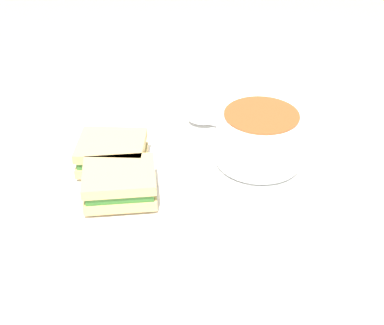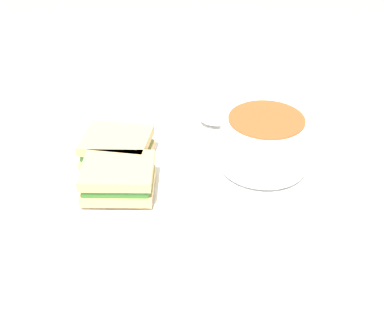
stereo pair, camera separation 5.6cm
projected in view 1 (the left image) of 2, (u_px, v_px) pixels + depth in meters
ground_plane at (192, 188)px, 0.58m from camera, size 2.40×2.40×0.00m
plate at (192, 181)px, 0.58m from camera, size 0.36×0.36×0.02m
soup_bowl at (261, 137)px, 0.58m from camera, size 0.10×0.10×0.06m
spoon at (208, 120)px, 0.66m from camera, size 0.10×0.05×0.01m
sandwich_half_near at (113, 153)px, 0.58m from camera, size 0.07×0.06×0.03m
sandwich_half_far at (121, 183)px, 0.53m from camera, size 0.08×0.07×0.03m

